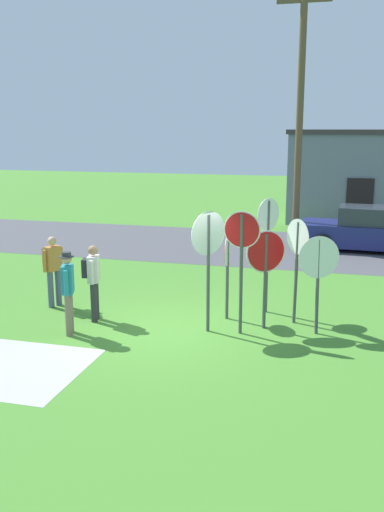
# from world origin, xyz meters

# --- Properties ---
(ground_plane) EXTENTS (80.00, 80.00, 0.00)m
(ground_plane) POSITION_xyz_m (0.00, 0.00, 0.00)
(ground_plane) COLOR #47842D
(street_asphalt) EXTENTS (60.00, 6.40, 0.01)m
(street_asphalt) POSITION_xyz_m (0.00, 9.07, 0.00)
(street_asphalt) COLOR #4C4C51
(street_asphalt) RESTS_ON ground
(building_background) EXTENTS (6.32, 4.32, 4.08)m
(building_background) POSITION_xyz_m (4.10, 16.14, 2.05)
(building_background) COLOR slate
(building_background) RESTS_ON ground
(utility_pole) EXTENTS (1.80, 0.24, 8.82)m
(utility_pole) POSITION_xyz_m (1.85, 9.47, 4.60)
(utility_pole) COLOR brown
(utility_pole) RESTS_ON ground
(parked_car_on_street) EXTENTS (4.37, 2.15, 1.51)m
(parked_car_on_street) POSITION_xyz_m (4.27, 9.55, 0.69)
(parked_car_on_street) COLOR navy
(parked_car_on_street) RESTS_ON ground
(stop_sign_leaning_left) EXTENTS (0.81, 0.40, 2.04)m
(stop_sign_leaning_left) POSITION_xyz_m (3.05, 0.66, 1.40)
(stop_sign_leaning_left) COLOR #474C4C
(stop_sign_leaning_left) RESTS_ON ground
(stop_sign_rear_right) EXTENTS (0.74, 0.54, 2.12)m
(stop_sign_rear_right) POSITION_xyz_m (1.97, 0.67, 1.45)
(stop_sign_rear_right) COLOR #474C4C
(stop_sign_rear_right) RESTS_ON ground
(stop_sign_low_front) EXTENTS (0.52, 0.58, 2.29)m
(stop_sign_low_front) POSITION_xyz_m (2.57, 1.20, 1.57)
(stop_sign_low_front) COLOR #474C4C
(stop_sign_low_front) RESTS_ON ground
(stop_sign_center_cluster) EXTENTS (0.75, 0.09, 2.56)m
(stop_sign_center_cluster) POSITION_xyz_m (1.54, 0.22, 1.75)
(stop_sign_center_cluster) COLOR #474C4C
(stop_sign_center_cluster) RESTS_ON ground
(stop_sign_rear_left) EXTENTS (0.07, 0.69, 1.91)m
(stop_sign_rear_left) POSITION_xyz_m (1.08, 1.08, 1.28)
(stop_sign_rear_left) COLOR #474C4C
(stop_sign_rear_left) RESTS_ON ground
(stop_sign_nearest) EXTENTS (0.52, 0.75, 2.54)m
(stop_sign_nearest) POSITION_xyz_m (0.86, 0.19, 1.77)
(stop_sign_nearest) COLOR #474C4C
(stop_sign_nearest) RESTS_ON ground
(stop_sign_tallest) EXTENTS (0.40, 0.63, 2.65)m
(stop_sign_tallest) POSITION_xyz_m (1.86, 1.78, 1.80)
(stop_sign_tallest) COLOR #474C4C
(stop_sign_tallest) RESTS_ON ground
(person_near_signs) EXTENTS (0.41, 0.56, 1.69)m
(person_near_signs) POSITION_xyz_m (-1.73, 0.21, 0.98)
(person_near_signs) COLOR #2D2D33
(person_near_signs) RESTS_ON ground
(person_in_dark_shirt) EXTENTS (0.33, 0.54, 1.74)m
(person_in_dark_shirt) POSITION_xyz_m (-1.85, -0.71, 0.98)
(person_in_dark_shirt) COLOR #7A6B56
(person_in_dark_shirt) RESTS_ON ground
(person_with_sunhat) EXTENTS (0.45, 0.53, 1.69)m
(person_with_sunhat) POSITION_xyz_m (-3.07, 0.92, 0.98)
(person_with_sunhat) COLOR #4C5670
(person_with_sunhat) RESTS_ON ground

